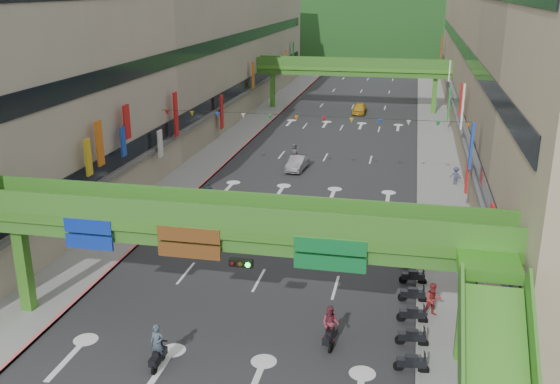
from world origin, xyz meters
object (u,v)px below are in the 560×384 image
Objects in this scene: overpass_near at (243,243)px; scooter_rider_mid at (330,326)px; car_silver at (297,163)px; pedestrian_red at (433,302)px; scooter_rider_near at (158,348)px; car_yellow at (359,109)px.

scooter_rider_mid is at bearing 7.54° from overpass_near.
overpass_near reaches higher than scooter_rider_mid.
car_silver is (-2.87, 29.62, -4.54)m from overpass_near.
overpass_near is at bearing -174.16° from pedestrian_red.
overpass_near reaches higher than pedestrian_red.
overpass_near is at bearing 40.27° from scooter_rider_near.
overpass_near is 13.33× the size of scooter_rider_mid.
scooter_rider_near is 60.61m from car_yellow.
car_silver is at bearing 94.88° from pedestrian_red.
scooter_rider_near is at bearing -169.79° from pedestrian_red.
car_silver is 27.92m from pedestrian_red.
scooter_rider_near is 1.02× the size of scooter_rider_mid.
overpass_near is 6.98× the size of car_silver.
overpass_near is 6.00m from scooter_rider_near.
scooter_rider_mid is 0.52× the size of car_silver.
scooter_rider_near is 8.04m from scooter_rider_mid.
scooter_rider_mid is (7.33, 3.31, 0.08)m from scooter_rider_near.
car_silver is (-6.93, 29.08, -0.43)m from scooter_rider_mid.
overpass_near reaches higher than car_yellow.
car_yellow is (0.39, 57.72, -4.49)m from overpass_near.
scooter_rider_near reaches higher than car_silver.
pedestrian_red is (4.81, 3.75, -0.19)m from scooter_rider_mid.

